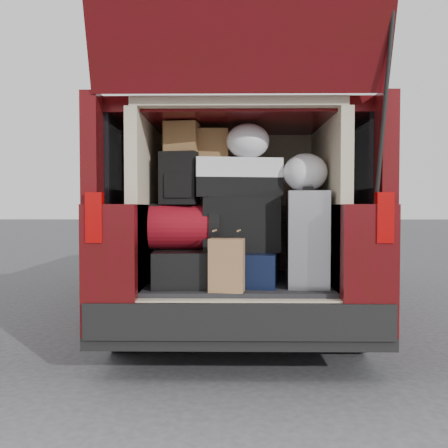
{
  "coord_description": "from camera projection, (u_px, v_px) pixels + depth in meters",
  "views": [
    {
      "loc": [
        -0.05,
        -3.14,
        1.08
      ],
      "look_at": [
        -0.1,
        0.2,
        0.96
      ],
      "focal_mm": 38.0,
      "sensor_mm": 36.0,
      "label": 1
    }
  ],
  "objects": [
    {
      "name": "red_duffel",
      "position": [
        185.0,
        227.0,
        3.3
      ],
      "size": [
        0.49,
        0.34,
        0.31
      ],
      "primitive_type": "cube",
      "rotation": [
        0.0,
        0.0,
        0.05
      ],
      "color": "maroon",
      "rests_on": "black_hardshell"
    },
    {
      "name": "load_floor",
      "position": [
        237.0,
        318.0,
        3.44
      ],
      "size": [
        1.24,
        1.05,
        0.55
      ],
      "primitive_type": "cube",
      "color": "black",
      "rests_on": "ground"
    },
    {
      "name": "backpack",
      "position": [
        179.0,
        178.0,
        3.28
      ],
      "size": [
        0.28,
        0.2,
        0.36
      ],
      "primitive_type": "cube",
      "rotation": [
        0.0,
        0.0,
        -0.18
      ],
      "color": "black",
      "rests_on": "red_duffel"
    },
    {
      "name": "silver_roller",
      "position": [
        307.0,
        239.0,
        3.22
      ],
      "size": [
        0.3,
        0.45,
        0.64
      ],
      "primitive_type": "cube",
      "rotation": [
        0.0,
        0.0,
        -0.08
      ],
      "color": "silver",
      "rests_on": "load_floor"
    },
    {
      "name": "plastic_bag_center",
      "position": [
        248.0,
        141.0,
        3.28
      ],
      "size": [
        0.34,
        0.33,
        0.24
      ],
      "primitive_type": "ellipsoid",
      "rotation": [
        0.0,
        0.0,
        -0.18
      ],
      "color": "white",
      "rests_on": "twotone_duffel"
    },
    {
      "name": "grocery_sack_upper",
      "position": [
        213.0,
        145.0,
        3.38
      ],
      "size": [
        0.22,
        0.19,
        0.21
      ],
      "primitive_type": "cube",
      "rotation": [
        0.0,
        0.0,
        0.06
      ],
      "color": "brown",
      "rests_on": "twotone_duffel"
    },
    {
      "name": "black_soft_case",
      "position": [
        241.0,
        224.0,
        3.33
      ],
      "size": [
        0.53,
        0.33,
        0.38
      ],
      "primitive_type": "cube",
      "rotation": [
        0.0,
        0.0,
        0.03
      ],
      "color": "black",
      "rests_on": "navy_hardshell"
    },
    {
      "name": "ground",
      "position": [
        238.0,
        368.0,
        3.18
      ],
      "size": [
        80.0,
        80.0,
        0.0
      ],
      "primitive_type": "plane",
      "color": "#343436",
      "rests_on": "ground"
    },
    {
      "name": "grocery_sack_lower",
      "position": [
        182.0,
        138.0,
        3.3
      ],
      "size": [
        0.25,
        0.21,
        0.21
      ],
      "primitive_type": "cube",
      "rotation": [
        0.0,
        0.0,
        -0.13
      ],
      "color": "brown",
      "rests_on": "backpack"
    },
    {
      "name": "black_hardshell",
      "position": [
        186.0,
        267.0,
        3.29
      ],
      "size": [
        0.48,
        0.63,
        0.24
      ],
      "primitive_type": "cube",
      "rotation": [
        0.0,
        0.0,
        0.07
      ],
      "color": "black",
      "rests_on": "load_floor"
    },
    {
      "name": "twotone_duffel",
      "position": [
        236.0,
        178.0,
        3.34
      ],
      "size": [
        0.64,
        0.4,
        0.27
      ],
      "primitive_type": "cube",
      "rotation": [
        0.0,
        0.0,
        0.17
      ],
      "color": "white",
      "rests_on": "black_soft_case"
    },
    {
      "name": "navy_hardshell",
      "position": [
        247.0,
        268.0,
        3.3
      ],
      "size": [
        0.5,
        0.57,
        0.22
      ],
      "primitive_type": "cube",
      "rotation": [
        0.0,
        0.0,
        -0.16
      ],
      "color": "black",
      "rests_on": "load_floor"
    },
    {
      "name": "minivan",
      "position": [
        235.0,
        224.0,
        5.0
      ],
      "size": [
        1.9,
        5.35,
        2.77
      ],
      "color": "black",
      "rests_on": "ground"
    },
    {
      "name": "kraft_bag",
      "position": [
        227.0,
        265.0,
        2.98
      ],
      "size": [
        0.23,
        0.17,
        0.33
      ],
      "primitive_type": "cube",
      "rotation": [
        0.0,
        0.0,
        -0.14
      ],
      "color": "#A57A4A",
      "rests_on": "load_floor"
    },
    {
      "name": "plastic_bag_right",
      "position": [
        305.0,
        173.0,
        3.22
      ],
      "size": [
        0.3,
        0.28,
        0.26
      ],
      "primitive_type": "ellipsoid",
      "rotation": [
        0.0,
        0.0,
        0.01
      ],
      "color": "white",
      "rests_on": "silver_roller"
    }
  ]
}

